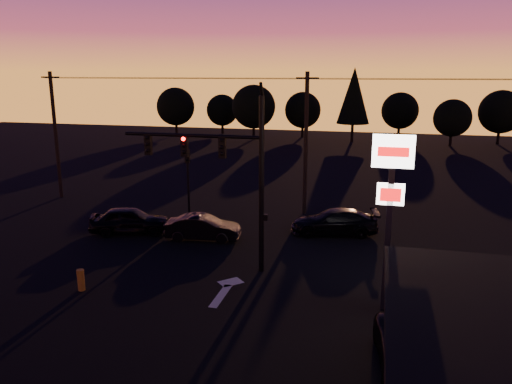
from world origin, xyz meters
The scene contains 21 objects.
ground centered at (0.00, 0.00, 0.00)m, with size 120.00×120.00×0.00m, color black.
lane_arrow centered at (0.50, 1.67, 0.01)m, with size 1.20×3.10×0.01m.
traffic_signal_mast centered at (-0.10, 3.99, 4.94)m, with size 6.79×0.52×8.58m.
secondary_signal centered at (-5.00, 11.49, 2.86)m, with size 0.30×0.31×4.35m.
pylon_sign centered at (7.00, 1.50, 4.91)m, with size 1.50×0.28×6.80m.
utility_pole_0 centered at (-16.00, 14.00, 4.59)m, with size 1.40×0.26×9.00m.
utility_pole_1 centered at (2.00, 14.00, 4.59)m, with size 1.40×0.26×9.00m.
power_wires centered at (2.00, 14.00, 8.57)m, with size 36.00×1.22×0.07m.
bollard centered at (-5.40, 0.11, 0.46)m, with size 0.31×0.31×0.92m, color #A96D18.
tree_0 centered at (-22.00, 50.00, 4.06)m, with size 5.36×5.36×6.74m.
tree_1 centered at (-16.00, 53.00, 3.43)m, with size 4.54×4.54×5.71m.
tree_2 centered at (-10.00, 48.00, 4.37)m, with size 5.77×5.78×7.26m.
tree_3 centered at (-4.00, 52.00, 3.75)m, with size 4.95×4.95×6.22m.
tree_4 centered at (3.00, 49.00, 5.93)m, with size 4.18×4.18×9.50m.
tree_5 centered at (9.00, 54.00, 3.75)m, with size 4.95×4.95×6.22m.
tree_6 centered at (15.00, 48.00, 3.43)m, with size 4.54×4.54×5.71m.
tree_7 centered at (21.00, 51.00, 4.06)m, with size 5.36×5.36×6.74m.
car_left centered at (-7.07, 7.61, 0.76)m, with size 1.78×4.44×1.51m, color black.
car_mid centered at (-2.65, 7.56, 0.68)m, with size 1.43×4.10×1.35m, color black.
car_right centered at (4.27, 10.25, 0.71)m, with size 1.99×4.89×1.42m, color black.
suv_parked centered at (7.95, -2.83, 0.68)m, with size 2.25×4.88×1.36m, color black.
Camera 1 is at (6.48, -17.07, 9.04)m, focal length 35.00 mm.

